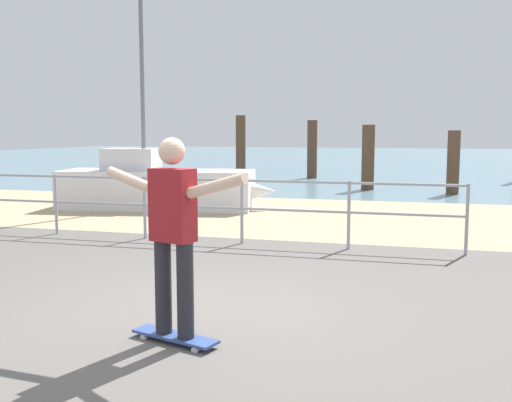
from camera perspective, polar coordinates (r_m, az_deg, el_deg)
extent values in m
cube|color=#605B56|center=(5.00, -10.13, -14.25)|extent=(24.00, 10.00, 0.04)
cube|color=tan|center=(12.50, 5.85, -1.50)|extent=(24.00, 6.00, 0.04)
cube|color=slate|center=(40.29, 12.51, 4.03)|extent=(72.00, 50.00, 0.04)
cylinder|color=#9EA0A5|center=(10.73, -18.78, -0.36)|extent=(0.05, 0.05, 1.05)
cylinder|color=#9EA0A5|center=(9.89, -10.72, -0.69)|extent=(0.05, 0.05, 1.05)
cylinder|color=#9EA0A5|center=(9.28, -1.38, -1.06)|extent=(0.05, 0.05, 1.05)
cylinder|color=#9EA0A5|center=(8.94, 8.97, -1.43)|extent=(0.05, 0.05, 1.05)
cylinder|color=#9EA0A5|center=(8.92, 19.74, -1.77)|extent=(0.05, 0.05, 1.05)
cylinder|color=#9EA0A5|center=(9.84, -10.78, 2.17)|extent=(10.06, 0.04, 0.04)
cylinder|color=#9EA0A5|center=(9.88, -10.72, -0.39)|extent=(10.06, 0.04, 0.04)
cube|color=silver|center=(13.76, -9.53, 1.08)|extent=(4.56, 2.06, 0.90)
cone|color=silver|center=(13.32, -0.39, 0.99)|extent=(1.21, 0.93, 0.77)
cylinder|color=slate|center=(13.85, -10.97, 12.17)|extent=(0.10, 0.10, 4.45)
cube|color=silver|center=(13.89, -11.97, 3.98)|extent=(1.32, 1.07, 0.50)
cube|color=#334C8C|center=(5.12, -7.85, -12.83)|extent=(0.82, 0.43, 0.02)
cylinder|color=silver|center=(5.26, -10.81, -12.85)|extent=(0.07, 0.05, 0.06)
cylinder|color=silver|center=(5.37, -9.61, -12.41)|extent=(0.07, 0.05, 0.06)
cylinder|color=silver|center=(4.91, -5.90, -14.21)|extent=(0.07, 0.05, 0.06)
cylinder|color=silver|center=(5.03, -4.74, -13.68)|extent=(0.07, 0.05, 0.06)
cylinder|color=#26262B|center=(5.07, -8.97, -8.16)|extent=(0.14, 0.14, 0.80)
cylinder|color=#26262B|center=(4.92, -6.86, -8.60)|extent=(0.14, 0.14, 0.80)
cube|color=maroon|center=(4.86, -8.06, -0.39)|extent=(0.40, 0.30, 0.60)
sphere|color=beige|center=(4.83, -8.15, 4.80)|extent=(0.22, 0.22, 0.22)
cylinder|color=beige|center=(5.15, -11.86, 1.92)|extent=(0.56, 0.25, 0.23)
cylinder|color=beige|center=(4.57, -3.85, 1.46)|extent=(0.56, 0.25, 0.23)
cylinder|color=#513826|center=(21.79, -1.49, 5.17)|extent=(0.36, 0.36, 2.38)
cylinder|color=#513826|center=(22.54, 5.45, 4.98)|extent=(0.38, 0.38, 2.21)
cylinder|color=#513826|center=(18.24, 10.79, 4.14)|extent=(0.38, 0.38, 1.99)
cylinder|color=#513826|center=(17.53, 18.55, 3.52)|extent=(0.35, 0.35, 1.82)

